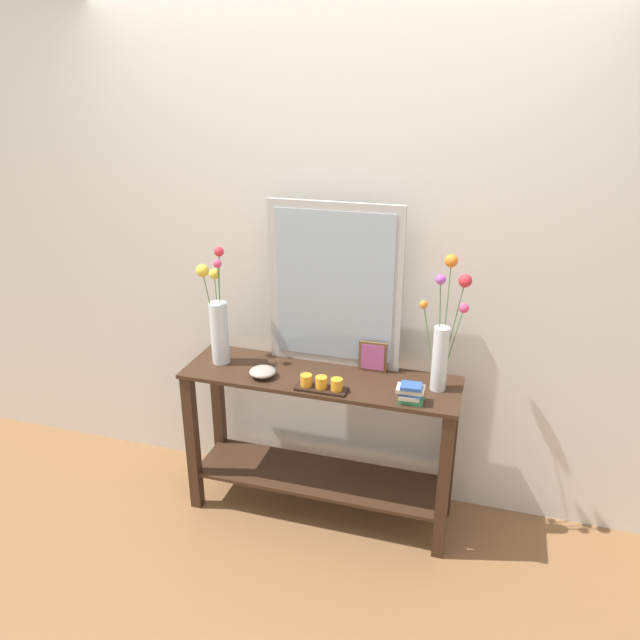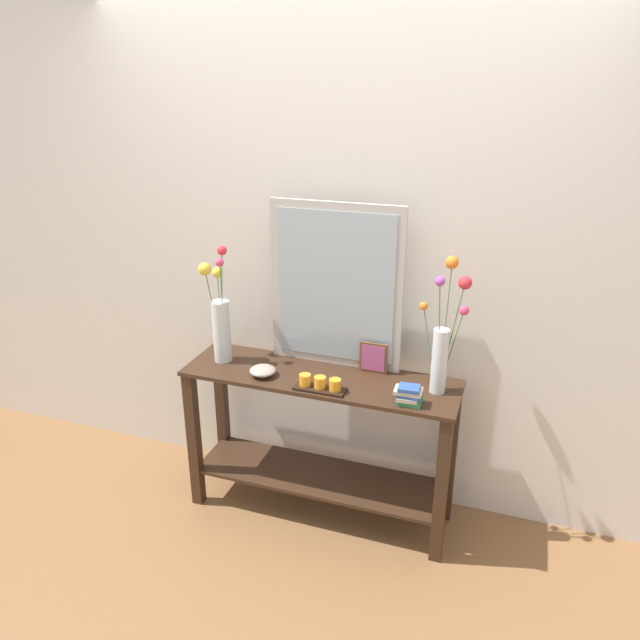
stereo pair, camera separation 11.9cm
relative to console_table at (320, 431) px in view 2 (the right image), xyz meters
The scene contains 10 objects.
ground_plane 0.49m from the console_table, ahead, with size 7.00×6.00×0.02m, color brown.
wall_back 0.92m from the console_table, 90.00° to the left, with size 6.40×0.08×2.70m, color silver.
console_table is the anchor object (origin of this frame).
mirror_leaning 0.74m from the console_table, 81.64° to the left, with size 0.67×0.03×0.82m.
tall_vase_left 0.76m from the console_table, behind, with size 0.12×0.18×0.59m.
vase_right 0.81m from the console_table, ahead, with size 0.22×0.17×0.62m.
candle_tray 0.37m from the console_table, 70.88° to the right, with size 0.24×0.09×0.07m.
picture_frame_small 0.47m from the console_table, 28.18° to the left, with size 0.14×0.01×0.16m.
decorative_bowl 0.44m from the console_table, 161.56° to the right, with size 0.13×0.13×0.05m.
book_stack 0.60m from the console_table, 15.44° to the right, with size 0.13×0.09×0.09m.
Camera 2 is at (0.88, -2.52, 2.16)m, focal length 34.26 mm.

